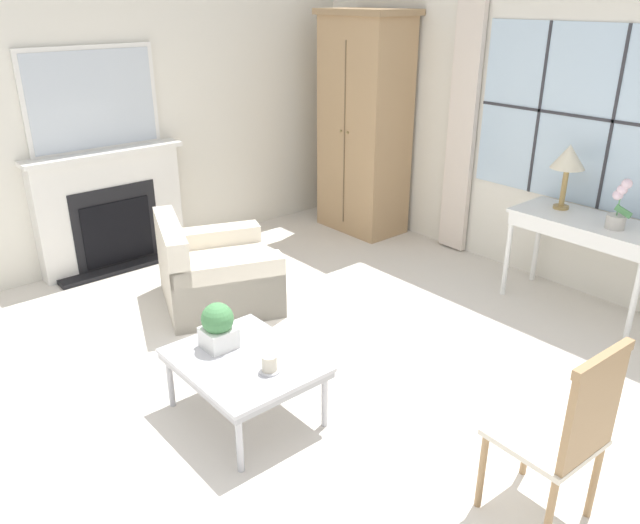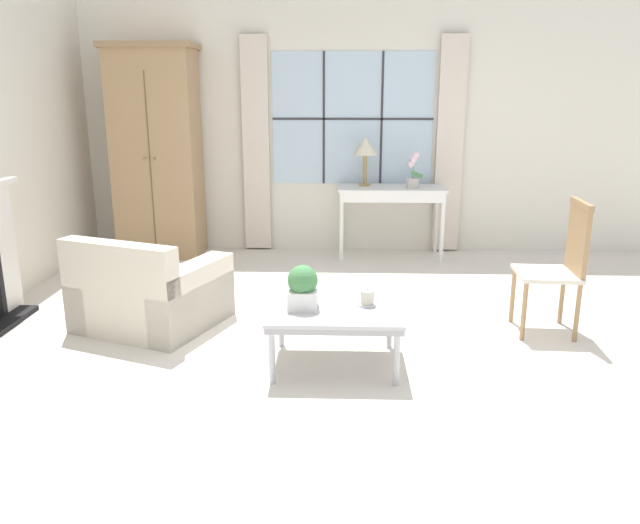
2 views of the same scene
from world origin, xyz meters
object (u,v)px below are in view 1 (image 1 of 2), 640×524
object	(u,v)px
console_table	(588,230)
potted_plant_small	(218,326)
coffee_table	(244,365)
armoire	(364,125)
armchair_upholstered	(215,275)
pillar_candle	(269,364)
potted_orchid	(618,209)
side_chair_wooden	(567,428)
table_lamp	(569,159)
fireplace	(109,199)

from	to	relation	value
console_table	potted_plant_small	distance (m)	3.03
coffee_table	armoire	bearing A→B (deg)	124.42
armchair_upholstered	pillar_candle	size ratio (longest dim) A/B	9.76
potted_orchid	side_chair_wooden	bearing A→B (deg)	-67.90
potted_orchid	side_chair_wooden	world-z (taller)	potted_orchid
side_chair_wooden	potted_plant_small	world-z (taller)	side_chair_wooden
potted_plant_small	potted_orchid	bearing A→B (deg)	70.70
armoire	side_chair_wooden	world-z (taller)	armoire
console_table	coffee_table	bearing A→B (deg)	-101.19
table_lamp	pillar_candle	xyz separation A→B (m)	(-0.07, -2.92, -0.74)
coffee_table	potted_plant_small	world-z (taller)	potted_plant_small
fireplace	side_chair_wooden	world-z (taller)	fireplace
table_lamp	potted_plant_small	bearing A→B (deg)	-99.32
potted_orchid	potted_plant_small	bearing A→B (deg)	-109.30
fireplace	armchair_upholstered	bearing A→B (deg)	12.98
console_table	potted_orchid	distance (m)	0.33
fireplace	pillar_candle	distance (m)	3.00
armoire	potted_plant_small	xyz separation A→B (m)	(1.77, -2.93, -0.59)
fireplace	armoire	distance (m)	2.67
fireplace	potted_orchid	world-z (taller)	fireplace
armoire	table_lamp	bearing A→B (deg)	1.73
potted_plant_small	pillar_candle	size ratio (longest dim) A/B	2.37
fireplace	potted_plant_small	xyz separation A→B (m)	(2.55, -0.42, -0.10)
console_table	pillar_candle	size ratio (longest dim) A/B	9.34
armoire	coffee_table	bearing A→B (deg)	-55.58
potted_plant_small	console_table	bearing A→B (deg)	75.05
coffee_table	potted_orchid	bearing A→B (deg)	74.32
potted_orchid	pillar_candle	world-z (taller)	potted_orchid
armoire	pillar_candle	xyz separation A→B (m)	(2.19, -2.85, -0.69)
fireplace	coffee_table	size ratio (longest dim) A/B	2.29
potted_plant_small	coffee_table	bearing A→B (deg)	10.23
coffee_table	potted_plant_small	distance (m)	0.29
pillar_candle	coffee_table	bearing A→B (deg)	-170.79
armoire	console_table	bearing A→B (deg)	-0.06
armoire	side_chair_wooden	distance (m)	4.33
armoire	coffee_table	xyz separation A→B (m)	(1.98, -2.89, -0.78)
coffee_table	console_table	bearing A→B (deg)	78.81
console_table	potted_orchid	world-z (taller)	potted_orchid
pillar_candle	potted_plant_small	bearing A→B (deg)	-170.28
console_table	side_chair_wooden	distance (m)	2.50
coffee_table	potted_plant_small	xyz separation A→B (m)	(-0.21, -0.04, 0.19)
table_lamp	side_chair_wooden	size ratio (longest dim) A/B	0.52
armoire	coffee_table	size ratio (longest dim) A/B	2.59
armchair_upholstered	table_lamp	bearing A→B (deg)	52.63
side_chair_wooden	coffee_table	xyz separation A→B (m)	(-1.68, -0.65, -0.21)
armoire	table_lamp	size ratio (longest dim) A/B	4.29
fireplace	side_chair_wooden	bearing A→B (deg)	3.52
armoire	table_lamp	xyz separation A→B (m)	(2.26, 0.07, 0.05)
fireplace	console_table	size ratio (longest dim) A/B	1.73
potted_plant_small	table_lamp	bearing A→B (deg)	80.68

